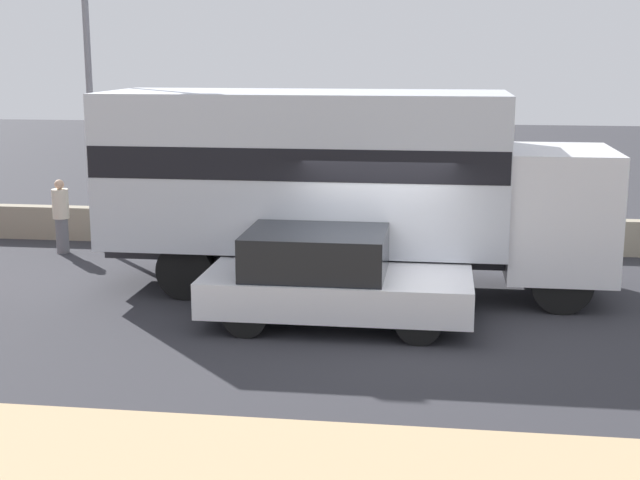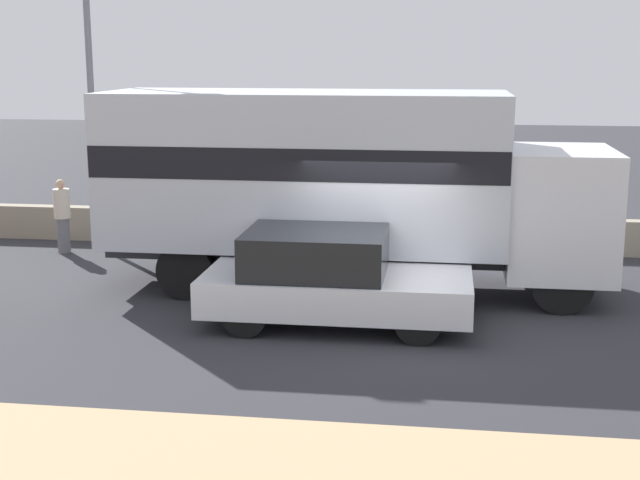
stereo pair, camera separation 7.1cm
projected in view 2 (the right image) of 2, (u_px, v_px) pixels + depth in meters
name	position (u px, v px, depth m)	size (l,w,h in m)	color
ground_plane	(372.00, 325.00, 14.12)	(80.00, 80.00, 0.00)	#2D2D33
stone_wall_backdrop	(394.00, 232.00, 19.47)	(60.00, 0.35, 0.76)	gray
street_lamp	(89.00, 54.00, 18.78)	(0.56, 0.28, 7.26)	slate
box_truck	(338.00, 177.00, 15.83)	(8.89, 2.61, 3.55)	silver
car_hatchback	(330.00, 279.00, 13.99)	(4.21, 1.86, 1.50)	silver
pedestrian	(62.00, 215.00, 18.99)	(0.35, 0.35, 1.59)	slate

